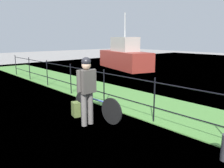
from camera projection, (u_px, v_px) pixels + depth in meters
The scene contains 9 objects.
ground_plane at pixel (70, 129), 5.46m from camera, with size 60.00×60.00×0.00m, color #9E9993.
grass_strip at pixel (151, 105), 7.35m from camera, with size 27.00×2.40×0.03m, color #569342.
iron_fence at pixel (126, 90), 6.52m from camera, with size 18.04×0.04×1.16m.
bicycle_main at pixel (96, 106), 6.12m from camera, with size 1.77×0.22×0.67m.
wooden_crate at pixel (86, 87), 6.31m from camera, with size 0.33×0.25×0.29m, color brown.
terrier_dog at pixel (86, 79), 6.25m from camera, with size 0.32×0.16×0.18m.
cyclist_person at pixel (87, 85), 5.56m from camera, with size 0.29×0.54×1.68m.
backpack_on_paving at pixel (76, 109), 6.34m from camera, with size 0.28×0.18×0.40m, color olive.
moored_boat_near at pixel (125, 57), 15.98m from camera, with size 5.06×2.82×3.76m.
Camera 1 is at (4.53, -2.62, 2.14)m, focal length 37.07 mm.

